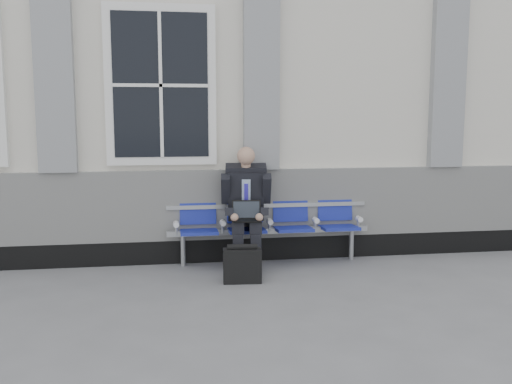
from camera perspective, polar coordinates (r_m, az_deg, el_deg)
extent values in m
plane|color=slate|center=(6.08, -12.56, -10.67)|extent=(70.00, 70.00, 0.00)
cube|color=beige|center=(9.26, -11.50, 8.89)|extent=(14.00, 4.00, 4.20)
cube|color=black|center=(7.45, -11.84, -5.98)|extent=(14.00, 0.10, 0.30)
cube|color=silver|center=(7.32, -11.97, -1.43)|extent=(14.00, 0.08, 0.90)
cube|color=gray|center=(7.33, -19.54, 11.25)|extent=(0.45, 0.14, 2.40)
cube|color=gray|center=(7.30, 0.54, 11.71)|extent=(0.45, 0.14, 2.40)
cube|color=gray|center=(8.08, 18.66, 10.94)|extent=(0.45, 0.14, 2.40)
cube|color=white|center=(7.22, -9.50, 10.45)|extent=(1.35, 0.10, 1.95)
cube|color=black|center=(7.17, -9.51, 10.47)|extent=(1.15, 0.02, 1.75)
cube|color=#9EA0A3|center=(7.31, 1.32, -3.90)|extent=(2.60, 0.07, 0.07)
cube|color=#9EA0A3|center=(7.37, 1.17, -1.35)|extent=(2.60, 0.05, 0.05)
cylinder|color=#9EA0A3|center=(7.26, -7.31, -5.87)|extent=(0.06, 0.06, 0.39)
cylinder|color=#9EA0A3|center=(7.63, 9.52, -5.24)|extent=(0.06, 0.06, 0.39)
cube|color=navy|center=(7.13, -5.72, -3.99)|extent=(0.46, 0.42, 0.07)
cube|color=navy|center=(7.29, -5.83, -1.66)|extent=(0.46, 0.10, 0.40)
cube|color=navy|center=(7.19, -0.93, -3.86)|extent=(0.46, 0.42, 0.07)
cube|color=navy|center=(7.34, -1.15, -1.55)|extent=(0.46, 0.10, 0.40)
cube|color=navy|center=(7.29, 3.76, -3.71)|extent=(0.46, 0.42, 0.07)
cube|color=navy|center=(7.44, 3.43, -1.43)|extent=(0.46, 0.10, 0.40)
cube|color=navy|center=(7.44, 8.29, -3.54)|extent=(0.46, 0.42, 0.07)
cube|color=navy|center=(7.59, 7.87, -1.31)|extent=(0.46, 0.10, 0.40)
cylinder|color=white|center=(7.13, -7.99, -3.21)|extent=(0.07, 0.12, 0.07)
cylinder|color=white|center=(7.16, -3.34, -3.10)|extent=(0.07, 0.12, 0.07)
cylinder|color=white|center=(7.24, 1.40, -2.97)|extent=(0.07, 0.12, 0.07)
cylinder|color=white|center=(7.37, 6.00, -2.82)|extent=(0.07, 0.12, 0.07)
cylinder|color=white|center=(7.53, 10.28, -2.67)|extent=(0.07, 0.12, 0.07)
cube|color=black|center=(6.88, -1.78, -7.85)|extent=(0.15, 0.29, 0.10)
cube|color=black|center=(6.89, 0.01, -7.83)|extent=(0.15, 0.29, 0.10)
cube|color=black|center=(6.89, -1.79, -6.13)|extent=(0.14, 0.15, 0.47)
cube|color=black|center=(6.90, -0.02, -6.11)|extent=(0.14, 0.15, 0.47)
cube|color=black|center=(7.06, -1.83, -3.31)|extent=(0.20, 0.49, 0.15)
cube|color=black|center=(7.06, -0.10, -3.29)|extent=(0.20, 0.49, 0.15)
cube|color=black|center=(7.21, -1.02, -0.23)|extent=(0.48, 0.41, 0.67)
cube|color=#A8BDDD|center=(7.08, -1.00, -0.21)|extent=(0.12, 0.11, 0.38)
cube|color=#342AC5|center=(7.07, -0.99, -0.39)|extent=(0.06, 0.09, 0.32)
cube|color=black|center=(7.14, -1.02, 2.26)|extent=(0.53, 0.30, 0.15)
cylinder|color=tan|center=(7.08, -1.01, 2.82)|extent=(0.12, 0.12, 0.11)
sphere|color=tan|center=(7.01, -1.00, 3.64)|extent=(0.22, 0.22, 0.22)
cube|color=black|center=(7.09, -3.06, 0.31)|extent=(0.14, 0.31, 0.40)
cube|color=black|center=(7.10, 1.06, 0.34)|extent=(0.14, 0.31, 0.40)
cube|color=black|center=(6.94, -2.71, -1.99)|extent=(0.13, 0.34, 0.15)
cube|color=black|center=(6.95, 0.80, -1.96)|extent=(0.13, 0.34, 0.15)
sphere|color=tan|center=(6.80, -2.17, -2.55)|extent=(0.10, 0.10, 0.10)
sphere|color=tan|center=(6.81, 0.34, -2.53)|extent=(0.10, 0.10, 0.10)
cube|color=black|center=(6.89, -0.93, -2.85)|extent=(0.37, 0.28, 0.02)
cube|color=black|center=(7.00, -0.97, -1.76)|extent=(0.36, 0.13, 0.22)
cube|color=black|center=(6.99, -0.96, -1.77)|extent=(0.32, 0.11, 0.19)
cube|color=black|center=(6.53, -1.38, -7.38)|extent=(0.45, 0.22, 0.39)
cylinder|color=black|center=(6.48, -1.39, -5.53)|extent=(0.35, 0.09, 0.07)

